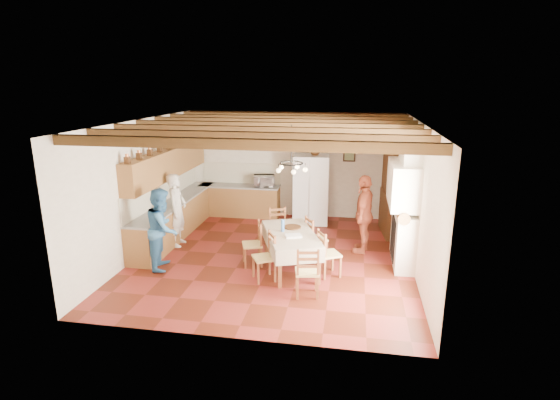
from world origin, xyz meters
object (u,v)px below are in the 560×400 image
object	(u,v)px
chair_end_near	(307,271)
chair_right_far	(316,238)
hutch	(396,188)
dining_table	(291,237)
person_man	(177,210)
chair_left_near	(264,257)
microwave	(264,181)
chair_left_far	(252,244)
person_woman_red	(364,214)
chair_end_far	(279,229)
person_woman_blue	(163,229)
chair_right_near	(329,253)
refrigerator	(311,189)

from	to	relation	value
chair_end_near	chair_right_far	bearing A→B (deg)	-100.12
hutch	chair_end_near	bearing A→B (deg)	-121.80
dining_table	person_man	xyz separation A→B (m)	(-2.85, 0.94, 0.15)
chair_left_near	microwave	size ratio (longest dim) A/B	1.64
chair_left_far	person_woman_red	size ratio (longest dim) A/B	0.53
dining_table	chair_end_far	distance (m)	1.23
chair_right_far	person_woman_red	xyz separation A→B (m)	(1.02, 0.60, 0.42)
hutch	chair_end_near	xyz separation A→B (m)	(-1.81, -3.75, -0.73)
chair_left_near	person_woman_blue	xyz separation A→B (m)	(-2.20, 0.24, 0.37)
dining_table	person_woman_blue	size ratio (longest dim) A/B	1.20
chair_left_near	chair_right_far	bearing A→B (deg)	115.57
chair_right_far	dining_table	bearing A→B (deg)	113.75
chair_left_near	person_woman_red	bearing A→B (deg)	105.37
chair_right_near	refrigerator	bearing A→B (deg)	-16.19
person_woman_red	hutch	bearing A→B (deg)	162.60
dining_table	chair_left_near	distance (m)	0.77
person_woman_red	chair_right_far	bearing A→B (deg)	-47.67
hutch	chair_left_near	world-z (taller)	hutch
chair_left_far	person_woman_blue	world-z (taller)	person_woman_blue
dining_table	microwave	size ratio (longest dim) A/B	3.50
dining_table	chair_right_near	distance (m)	0.86
chair_left_near	person_woman_blue	bearing A→B (deg)	-124.63
chair_end_near	person_man	size ratio (longest dim) A/B	0.55
chair_right_far	chair_end_far	bearing A→B (deg)	32.58
chair_left_near	microwave	distance (m)	4.23
chair_left_near	chair_end_near	xyz separation A→B (m)	(0.91, -0.51, 0.00)
refrigerator	microwave	bearing A→B (deg)	163.78
chair_end_near	person_man	world-z (taller)	person_man
chair_end_far	person_woman_red	world-z (taller)	person_woman_red
chair_right_near	person_woman_blue	size ratio (longest dim) A/B	0.56
hutch	refrigerator	bearing A→B (deg)	159.45
chair_right_near	chair_end_near	xyz separation A→B (m)	(-0.34, -0.93, 0.00)
person_woman_red	chair_left_near	bearing A→B (deg)	-34.32
chair_right_far	person_woman_blue	bearing A→B (deg)	76.95
refrigerator	microwave	xyz separation A→B (m)	(-1.37, 0.29, 0.12)
hutch	person_man	bearing A→B (deg)	-167.52
refrigerator	hutch	xyz separation A→B (m)	(2.20, -0.57, 0.27)
hutch	chair_right_far	size ratio (longest dim) A/B	2.53
chair_end_far	chair_right_far	bearing A→B (deg)	-47.12
chair_left_far	chair_end_far	world-z (taller)	same
hutch	person_woman_red	bearing A→B (deg)	-125.43
person_woman_red	chair_end_near	bearing A→B (deg)	-11.52
dining_table	person_woman_blue	distance (m)	2.66
person_man	chair_left_far	bearing A→B (deg)	-116.53
chair_right_far	person_woman_blue	world-z (taller)	person_woman_blue
refrigerator	chair_end_near	distance (m)	4.36
refrigerator	dining_table	distance (m)	3.23
chair_left_near	chair_right_near	xyz separation A→B (m)	(1.25, 0.42, 0.00)
microwave	chair_right_near	bearing A→B (deg)	-73.55
chair_right_near	person_woman_blue	distance (m)	3.47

